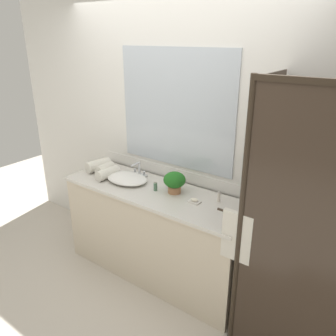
{
  "coord_description": "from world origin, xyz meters",
  "views": [
    {
      "loc": [
        1.71,
        -2.14,
        2.2
      ],
      "look_at": [
        0.15,
        0.0,
        1.15
      ],
      "focal_mm": 35.89,
      "sensor_mm": 36.0,
      "label": 1
    }
  ],
  "objects": [
    {
      "name": "wall_back_with_mirror",
      "position": [
        0.0,
        0.34,
        1.31
      ],
      "size": [
        4.4,
        0.06,
        2.6
      ],
      "color": "silver",
      "rests_on": "ground_plane"
    },
    {
      "name": "amenity_bottle_shampoo",
      "position": [
        0.01,
        -0.0,
        0.94
      ],
      "size": [
        0.03,
        0.03,
        0.09
      ],
      "color": "#4C7056",
      "rests_on": "vanity_cabinet"
    },
    {
      "name": "potted_plant",
      "position": [
        0.17,
        0.07,
        1.01
      ],
      "size": [
        0.2,
        0.2,
        0.19
      ],
      "color": "#B77A51",
      "rests_on": "vanity_cabinet"
    },
    {
      "name": "soap_dish",
      "position": [
        0.42,
        0.01,
        0.91
      ],
      "size": [
        0.1,
        0.07,
        0.04
      ],
      "color": "silver",
      "rests_on": "vanity_cabinet"
    },
    {
      "name": "rolled_towel_middle",
      "position": [
        -0.65,
        0.02,
        0.95
      ],
      "size": [
        0.11,
        0.21,
        0.1
      ],
      "primitive_type": "cylinder",
      "rotation": [
        1.57,
        0.0,
        0.07
      ],
      "color": "silver",
      "rests_on": "vanity_cabinet"
    },
    {
      "name": "vanity_cabinet",
      "position": [
        0.0,
        0.01,
        0.45
      ],
      "size": [
        1.8,
        0.58,
        0.9
      ],
      "color": "beige",
      "rests_on": "ground_plane"
    },
    {
      "name": "sink_basin",
      "position": [
        -0.33,
        -0.0,
        0.93
      ],
      "size": [
        0.43,
        0.3,
        0.06
      ],
      "primitive_type": "ellipsoid",
      "color": "white",
      "rests_on": "vanity_cabinet"
    },
    {
      "name": "shower_enclosure",
      "position": [
        1.27,
        -0.19,
        1.02
      ],
      "size": [
        1.2,
        0.59,
        2.0
      ],
      "color": "#2D2319",
      "rests_on": "ground_plane"
    },
    {
      "name": "ground_plane",
      "position": [
        0.0,
        0.0,
        0.0
      ],
      "size": [
        8.0,
        8.0,
        0.0
      ],
      "primitive_type": "plane",
      "color": "beige"
    },
    {
      "name": "rolled_towel_near_edge",
      "position": [
        -0.76,
        0.03,
        0.96
      ],
      "size": [
        0.16,
        0.27,
        0.12
      ],
      "primitive_type": "cylinder",
      "rotation": [
        1.57,
        0.0,
        -0.18
      ],
      "color": "silver",
      "rests_on": "vanity_cabinet"
    },
    {
      "name": "amenity_bottle_conditioner",
      "position": [
        0.57,
        0.14,
        0.94
      ],
      "size": [
        0.03,
        0.03,
        0.09
      ],
      "color": "silver",
      "rests_on": "vanity_cabinet"
    },
    {
      "name": "rolled_towel_far_edge",
      "position": [
        -0.54,
        -0.05,
        0.95
      ],
      "size": [
        0.12,
        0.25,
        0.1
      ],
      "primitive_type": "cylinder",
      "rotation": [
        1.57,
        0.0,
        -0.06
      ],
      "color": "silver",
      "rests_on": "vanity_cabinet"
    },
    {
      "name": "faucet",
      "position": [
        -0.33,
        0.17,
        0.95
      ],
      "size": [
        0.17,
        0.14,
        0.15
      ],
      "color": "silver",
      "rests_on": "vanity_cabinet"
    }
  ]
}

